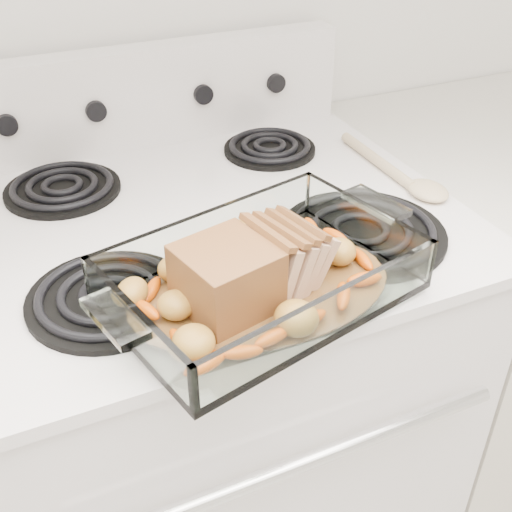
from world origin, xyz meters
name	(u,v)px	position (x,y,z in m)	size (l,w,h in m)	color
electric_range	(214,410)	(0.00, 1.66, 0.48)	(0.78, 0.70, 1.12)	white
counter_right	(480,326)	(0.67, 1.66, 0.47)	(0.58, 0.68, 0.93)	beige
baking_dish	(263,283)	(-0.01, 1.41, 0.96)	(0.37, 0.24, 0.07)	white
pork_roast	(242,269)	(-0.04, 1.41, 0.99)	(0.20, 0.10, 0.09)	#945727
roast_vegetables	(250,266)	(-0.01, 1.45, 0.97)	(0.32, 0.17, 0.04)	#DA5E0A
wooden_spoon	(405,177)	(0.35, 1.61, 0.95)	(0.06, 0.28, 0.02)	#D2B589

